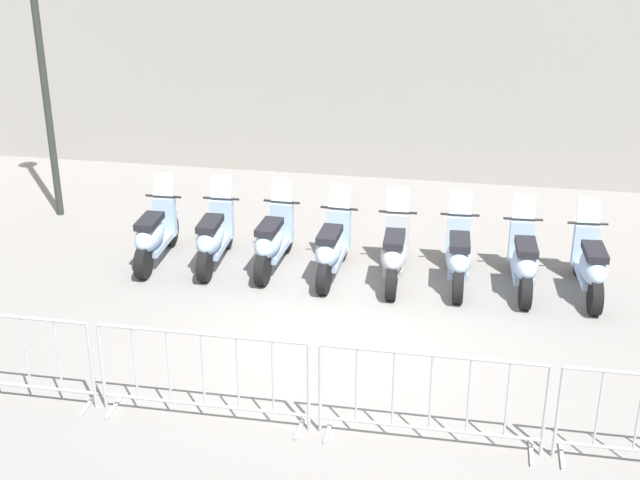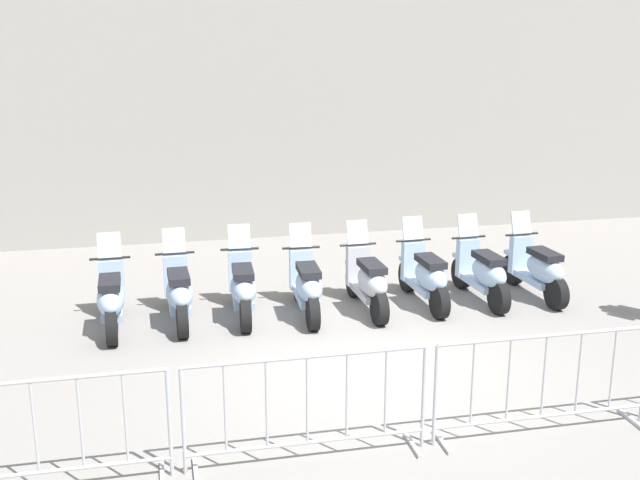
# 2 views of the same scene
# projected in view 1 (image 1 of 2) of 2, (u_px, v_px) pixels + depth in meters

# --- Properties ---
(ground_plane) EXTENTS (120.00, 120.00, 0.00)m
(ground_plane) POSITION_uv_depth(u_px,v_px,m) (343.00, 342.00, 11.01)
(ground_plane) COLOR gray
(motorcycle_0) EXTENTS (0.63, 1.72, 1.24)m
(motorcycle_0) POSITION_uv_depth(u_px,v_px,m) (154.00, 235.00, 13.06)
(motorcycle_0) COLOR black
(motorcycle_0) RESTS_ON ground
(motorcycle_1) EXTENTS (0.64, 1.72, 1.24)m
(motorcycle_1) POSITION_uv_depth(u_px,v_px,m) (214.00, 237.00, 12.97)
(motorcycle_1) COLOR black
(motorcycle_1) RESTS_ON ground
(motorcycle_2) EXTENTS (0.56, 1.73, 1.24)m
(motorcycle_2) POSITION_uv_depth(u_px,v_px,m) (273.00, 241.00, 12.85)
(motorcycle_2) COLOR black
(motorcycle_2) RESTS_ON ground
(motorcycle_3) EXTENTS (0.56, 1.73, 1.24)m
(motorcycle_3) POSITION_uv_depth(u_px,v_px,m) (332.00, 248.00, 12.59)
(motorcycle_3) COLOR black
(motorcycle_3) RESTS_ON ground
(motorcycle_4) EXTENTS (0.63, 1.72, 1.24)m
(motorcycle_4) POSITION_uv_depth(u_px,v_px,m) (394.00, 253.00, 12.44)
(motorcycle_4) COLOR black
(motorcycle_4) RESTS_ON ground
(motorcycle_5) EXTENTS (0.65, 1.72, 1.24)m
(motorcycle_5) POSITION_uv_depth(u_px,v_px,m) (458.00, 256.00, 12.35)
(motorcycle_5) COLOR black
(motorcycle_5) RESTS_ON ground
(motorcycle_6) EXTENTS (0.65, 1.72, 1.24)m
(motorcycle_6) POSITION_uv_depth(u_px,v_px,m) (524.00, 261.00, 12.19)
(motorcycle_6) COLOR black
(motorcycle_6) RESTS_ON ground
(motorcycle_7) EXTENTS (0.67, 1.72, 1.24)m
(motorcycle_7) POSITION_uv_depth(u_px,v_px,m) (590.00, 266.00, 12.04)
(motorcycle_7) COLOR black
(motorcycle_7) RESTS_ON ground
(barrier_segment_1) EXTENTS (2.30, 0.70, 1.07)m
(barrier_segment_1) POSITION_uv_depth(u_px,v_px,m) (203.00, 377.00, 9.27)
(barrier_segment_1) COLOR #B2B5B7
(barrier_segment_1) RESTS_ON ground
(barrier_segment_2) EXTENTS (2.30, 0.70, 1.07)m
(barrier_segment_2) POSITION_uv_depth(u_px,v_px,m) (430.00, 400.00, 8.87)
(barrier_segment_2) COLOR #B2B5B7
(barrier_segment_2) RESTS_ON ground
(street_lamp) EXTENTS (0.36, 0.36, 5.40)m
(street_lamp) POSITION_uv_depth(u_px,v_px,m) (36.00, 20.00, 13.79)
(street_lamp) COLOR #2D332D
(street_lamp) RESTS_ON ground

